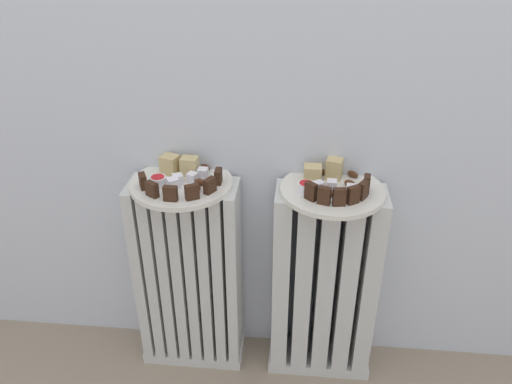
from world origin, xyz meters
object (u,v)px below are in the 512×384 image
at_px(jam_bowl_right, 306,187).
at_px(plate_right, 332,190).
at_px(radiator_left, 190,278).
at_px(jam_bowl_left, 158,181).
at_px(fork, 328,187).
at_px(radiator_right, 324,286).
at_px(plate_left, 182,184).

bearing_deg(jam_bowl_right, plate_right, 21.50).
xyz_separation_m(radiator_left, jam_bowl_right, (0.30, -0.02, 0.31)).
height_order(plate_right, jam_bowl_left, jam_bowl_left).
relative_size(plate_right, fork, 2.38).
bearing_deg(jam_bowl_right, radiator_right, 21.50).
bearing_deg(jam_bowl_left, plate_right, 3.46).
xyz_separation_m(plate_left, fork, (0.35, 0.00, 0.01)).
xyz_separation_m(plate_right, jam_bowl_right, (-0.06, -0.02, 0.02)).
distance_m(jam_bowl_right, fork, 0.06).
bearing_deg(plate_right, jam_bowl_right, -158.50).
relative_size(radiator_left, radiator_right, 1.00).
distance_m(radiator_right, plate_right, 0.29).
height_order(radiator_right, jam_bowl_right, jam_bowl_right).
bearing_deg(plate_left, jam_bowl_right, -4.71).
distance_m(plate_left, plate_right, 0.36).
distance_m(radiator_right, jam_bowl_left, 0.52).
bearing_deg(plate_right, radiator_right, 0.00).
distance_m(radiator_left, radiator_right, 0.36).
xyz_separation_m(radiator_right, fork, (-0.01, 0.00, 0.30)).
relative_size(radiator_right, plate_right, 2.28).
bearing_deg(radiator_right, fork, 172.53).
relative_size(plate_right, jam_bowl_right, 6.35).
distance_m(radiator_left, fork, 0.46).
height_order(jam_bowl_left, jam_bowl_right, jam_bowl_right).
height_order(plate_left, plate_right, same).
distance_m(radiator_right, fork, 0.30).
relative_size(radiator_right, fork, 5.42).
bearing_deg(radiator_right, jam_bowl_left, -176.54).
height_order(radiator_right, jam_bowl_left, jam_bowl_left).
distance_m(plate_right, fork, 0.01).
distance_m(radiator_left, plate_left, 0.29).
xyz_separation_m(radiator_right, jam_bowl_right, (-0.06, -0.02, 0.31)).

